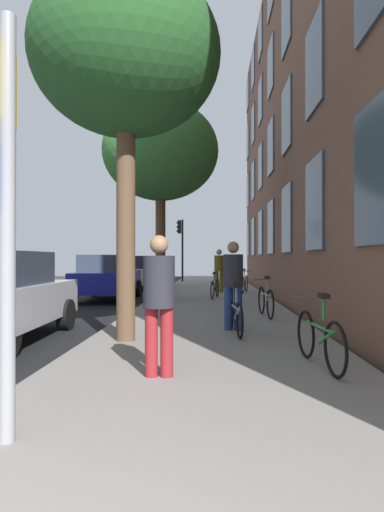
# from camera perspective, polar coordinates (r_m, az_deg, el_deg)

# --- Properties ---
(ground_plane) EXTENTS (41.80, 41.80, 0.00)m
(ground_plane) POSITION_cam_1_polar(r_m,az_deg,el_deg) (16.05, -10.15, -5.70)
(ground_plane) COLOR #332D28
(road_asphalt) EXTENTS (7.00, 38.00, 0.01)m
(road_asphalt) POSITION_cam_1_polar(r_m,az_deg,el_deg) (16.64, -17.25, -5.49)
(road_asphalt) COLOR black
(road_asphalt) RESTS_ON ground
(sidewalk) EXTENTS (4.20, 38.00, 0.12)m
(sidewalk) POSITION_cam_1_polar(r_m,az_deg,el_deg) (15.65, 2.51, -5.63)
(sidewalk) COLOR gray
(sidewalk) RESTS_ON ground
(building_facade) EXTENTS (0.56, 27.00, 13.44)m
(building_facade) POSITION_cam_1_polar(r_m,az_deg,el_deg) (16.17, 12.23, 18.58)
(building_facade) COLOR brown
(building_facade) RESTS_ON ground
(sign_post) EXTENTS (0.16, 0.60, 3.23)m
(sign_post) POSITION_cam_1_polar(r_m,az_deg,el_deg) (3.59, -23.49, 7.23)
(sign_post) COLOR gray
(sign_post) RESTS_ON sidewalk
(traffic_light) EXTENTS (0.43, 0.24, 3.76)m
(traffic_light) POSITION_cam_1_polar(r_m,az_deg,el_deg) (26.37, -1.48, 2.25)
(traffic_light) COLOR black
(traffic_light) RESTS_ON sidewalk
(tree_near) EXTENTS (3.21, 3.21, 6.20)m
(tree_near) POSITION_cam_1_polar(r_m,az_deg,el_deg) (8.13, -8.70, 24.52)
(tree_near) COLOR brown
(tree_near) RESTS_ON sidewalk
(tree_far) EXTENTS (3.80, 3.80, 6.52)m
(tree_far) POSITION_cam_1_polar(r_m,az_deg,el_deg) (14.62, -4.17, 13.51)
(tree_far) COLOR brown
(tree_far) RESTS_ON sidewalk
(bicycle_0) EXTENTS (0.42, 1.68, 0.95)m
(bicycle_0) POSITION_cam_1_polar(r_m,az_deg,el_deg) (5.82, 16.45, -10.32)
(bicycle_0) COLOR black
(bicycle_0) RESTS_ON sidewalk
(bicycle_1) EXTENTS (0.42, 1.71, 0.92)m
(bicycle_1) POSITION_cam_1_polar(r_m,az_deg,el_deg) (8.04, 5.69, -7.64)
(bicycle_1) COLOR black
(bicycle_1) RESTS_ON sidewalk
(bicycle_2) EXTENTS (0.42, 1.65, 0.97)m
(bicycle_2) POSITION_cam_1_polar(r_m,az_deg,el_deg) (10.50, 9.70, -5.82)
(bicycle_2) COLOR black
(bicycle_2) RESTS_ON sidewalk
(bicycle_3) EXTENTS (0.42, 1.71, 0.97)m
(bicycle_3) POSITION_cam_1_polar(r_m,az_deg,el_deg) (12.82, 5.08, -4.83)
(bicycle_3) COLOR black
(bicycle_3) RESTS_ON sidewalk
(bicycle_4) EXTENTS (0.46, 1.64, 0.92)m
(bicycle_4) POSITION_cam_1_polar(r_m,az_deg,el_deg) (15.20, 3.03, -4.19)
(bicycle_4) COLOR black
(bicycle_4) RESTS_ON sidewalk
(bicycle_5) EXTENTS (0.51, 1.65, 0.97)m
(bicycle_5) POSITION_cam_1_polar(r_m,az_deg,el_deg) (17.65, 6.95, -3.59)
(bicycle_5) COLOR black
(bicycle_5) RESTS_ON sidewalk
(pedestrian_0) EXTENTS (0.50, 0.50, 1.65)m
(pedestrian_0) POSITION_cam_1_polar(r_m,az_deg,el_deg) (5.09, -4.37, -5.25)
(pedestrian_0) COLOR maroon
(pedestrian_0) RESTS_ON sidewalk
(pedestrian_1) EXTENTS (0.45, 0.45, 1.71)m
(pedestrian_1) POSITION_cam_1_polar(r_m,az_deg,el_deg) (8.40, 5.45, -3.09)
(pedestrian_1) COLOR navy
(pedestrian_1) RESTS_ON sidewalk
(pedestrian_2) EXTENTS (0.56, 0.56, 1.77)m
(pedestrian_2) POSITION_cam_1_polar(r_m,az_deg,el_deg) (17.89, 3.59, -1.52)
(pedestrian_2) COLOR olive
(pedestrian_2) RESTS_ON sidewalk
(car_1) EXTENTS (2.05, 4.27, 1.62)m
(car_1) POSITION_cam_1_polar(r_m,az_deg,el_deg) (15.94, -11.07, -2.70)
(car_1) COLOR navy
(car_1) RESTS_ON road_asphalt
(car_2) EXTENTS (1.89, 4.52, 1.62)m
(car_2) POSITION_cam_1_polar(r_m,az_deg,el_deg) (21.37, -6.17, -2.11)
(car_2) COLOR silver
(car_2) RESTS_ON road_asphalt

